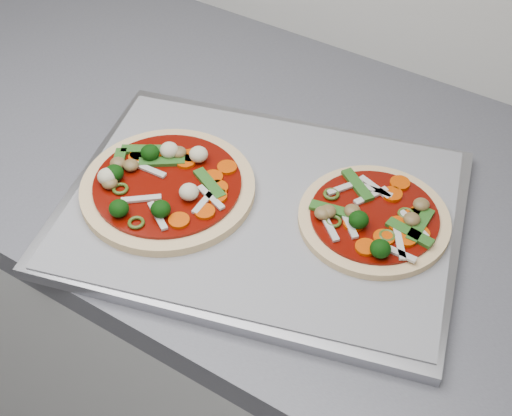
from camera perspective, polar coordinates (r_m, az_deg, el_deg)
The scene contains 5 objects.
countertop at distance 0.90m, azimuth 16.17°, elevation -3.91°, with size 3.60×0.60×0.04m, color slate.
baking_tray at distance 0.88m, azimuth 0.42°, elevation -0.26°, with size 0.48×0.35×0.02m, color #9C9CA1.
parchment at distance 0.87m, azimuth 0.42°, elevation 0.14°, with size 0.46×0.33×0.00m, color gray.
pizza_left at distance 0.89m, azimuth -7.25°, elevation 1.85°, with size 0.29×0.29×0.04m.
pizza_right at distance 0.86m, azimuth 9.49°, elevation -0.84°, with size 0.23×0.23×0.03m.
Camera 1 is at (0.09, 0.69, 1.54)m, focal length 50.00 mm.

